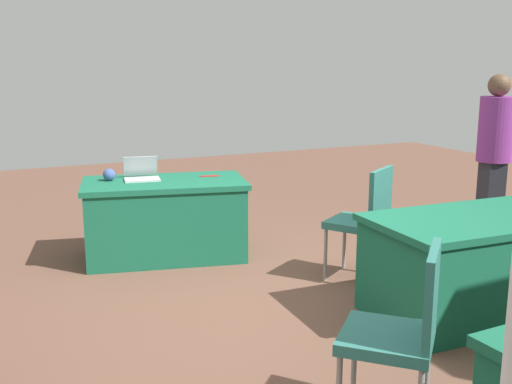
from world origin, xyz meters
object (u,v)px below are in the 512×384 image
laptop_silver (142,175)px  scissors_red (210,176)px  person_attendee_browsing (494,149)px  yarn_ball (109,175)px  table_back_left (481,264)px  chair_tucked_left (365,216)px  table_foreground (165,219)px  chair_tucked_right (402,327)px

laptop_silver → scissors_red: laptop_silver is taller
person_attendee_browsing → yarn_ball: bearing=-85.0°
scissors_red → table_back_left: bearing=-48.1°
table_back_left → person_attendee_browsing: bearing=-137.4°
chair_tucked_left → person_attendee_browsing: bearing=-18.9°
yarn_ball → laptop_silver: bearing=167.7°
table_foreground → yarn_ball: bearing=-24.3°
person_attendee_browsing → yarn_ball: person_attendee_browsing is taller
laptop_silver → chair_tucked_left: bearing=145.8°
table_back_left → chair_tucked_left: bearing=-68.5°
person_attendee_browsing → yarn_ball: 3.80m
table_foreground → yarn_ball: yarn_ball is taller
table_foreground → laptop_silver: bearing=-40.1°
yarn_ball → scissors_red: size_ratio=0.62×
person_attendee_browsing → laptop_silver: (3.35, -1.01, -0.17)m
table_foreground → chair_tucked_right: bearing=94.0°
yarn_ball → scissors_red: bearing=168.2°
table_back_left → laptop_silver: size_ratio=4.63×
chair_tucked_right → yarn_ball: chair_tucked_right is taller
yarn_ball → scissors_red: yarn_ball is taller
table_back_left → chair_tucked_right: size_ratio=1.77×
table_back_left → person_attendee_browsing: 2.11m
table_foreground → chair_tucked_right: 3.19m
table_foreground → person_attendee_browsing: person_attendee_browsing is taller
table_foreground → table_back_left: bearing=126.8°
chair_tucked_left → laptop_silver: bearing=103.1°
chair_tucked_left → yarn_ball: size_ratio=8.55×
laptop_silver → scissors_red: 0.64m
laptop_silver → scissors_red: size_ratio=2.02×
laptop_silver → scissors_red: (-0.63, 0.13, -0.04)m
scissors_red → person_attendee_browsing: bearing=-4.6°
person_attendee_browsing → scissors_red: 2.87m
person_attendee_browsing → table_back_left: bearing=-25.9°
chair_tucked_left → yarn_ball: (1.77, -1.52, 0.23)m
person_attendee_browsing → chair_tucked_right: bearing=-30.5°
laptop_silver → table_foreground: bearing=150.3°
laptop_silver → scissors_red: bearing=178.7°
chair_tucked_right → chair_tucked_left: bearing=15.0°
table_back_left → person_attendee_browsing: size_ratio=1.00×
person_attendee_browsing → chair_tucked_left: bearing=-55.0°
table_foreground → table_back_left: 2.80m
chair_tucked_right → scissors_red: bearing=41.3°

